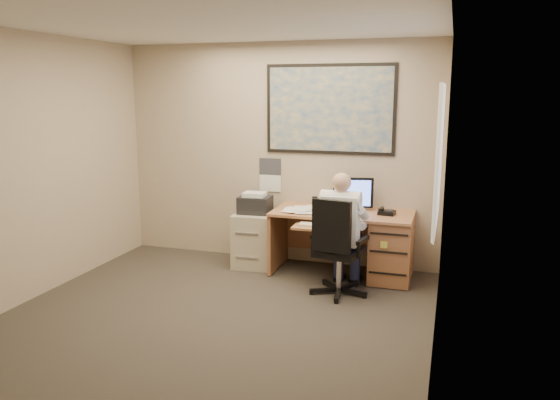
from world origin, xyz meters
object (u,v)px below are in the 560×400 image
(filing_cabinet, at_px, (255,234))
(office_chair, at_px, (339,267))
(desk, at_px, (370,239))
(person, at_px, (340,234))

(filing_cabinet, bearing_deg, office_chair, -34.38)
(filing_cabinet, distance_m, office_chair, 1.38)
(desk, height_order, office_chair, desk)
(desk, distance_m, filing_cabinet, 1.41)
(desk, xyz_separation_m, office_chair, (-0.22, -0.69, -0.14))
(desk, height_order, person, person)
(desk, relative_size, office_chair, 1.52)
(desk, height_order, filing_cabinet, desk)
(office_chair, bearing_deg, person, 108.15)
(filing_cabinet, xyz_separation_m, person, (1.18, -0.63, 0.25))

